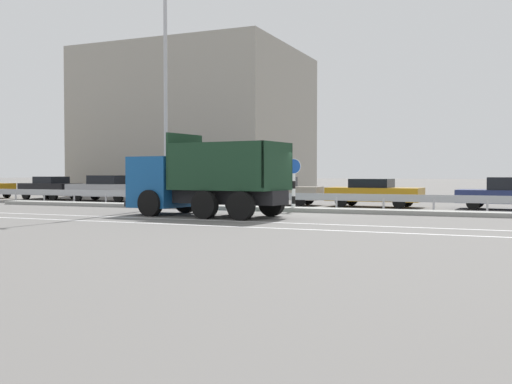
{
  "coord_description": "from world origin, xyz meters",
  "views": [
    {
      "loc": [
        8.37,
        -22.64,
        1.7
      ],
      "look_at": [
        -1.5,
        0.26,
        0.91
      ],
      "focal_mm": 42.0,
      "sensor_mm": 36.0,
      "label": 1
    }
  ],
  "objects_px": {
    "parked_car_3": "(192,188)",
    "parked_car_5": "(374,192)",
    "median_road_sign": "(294,184)",
    "parked_car_1": "(50,188)",
    "dump_truck": "(192,185)",
    "parked_car_4": "(279,191)",
    "parked_car_6": "(507,194)",
    "street_lamp_1": "(163,82)",
    "parked_car_2": "(107,188)"
  },
  "relations": [
    {
      "from": "dump_truck",
      "to": "street_lamp_1",
      "type": "xyz_separation_m",
      "value": [
        -3.59,
        3.65,
        4.83
      ]
    },
    {
      "from": "parked_car_5",
      "to": "parked_car_6",
      "type": "height_order",
      "value": "parked_car_6"
    },
    {
      "from": "parked_car_2",
      "to": "parked_car_4",
      "type": "relative_size",
      "value": 1.05
    },
    {
      "from": "parked_car_2",
      "to": "parked_car_5",
      "type": "xyz_separation_m",
      "value": [
        16.15,
        0.24,
        -0.05
      ]
    },
    {
      "from": "parked_car_1",
      "to": "parked_car_4",
      "type": "xyz_separation_m",
      "value": [
        15.98,
        -0.45,
        -0.0
      ]
    },
    {
      "from": "parked_car_4",
      "to": "parked_car_6",
      "type": "height_order",
      "value": "parked_car_6"
    },
    {
      "from": "parked_car_1",
      "to": "parked_car_6",
      "type": "bearing_deg",
      "value": -85.3
    },
    {
      "from": "parked_car_2",
      "to": "parked_car_4",
      "type": "distance_m",
      "value": 11.08
    },
    {
      "from": "parked_car_4",
      "to": "street_lamp_1",
      "type": "bearing_deg",
      "value": -40.71
    },
    {
      "from": "median_road_sign",
      "to": "parked_car_5",
      "type": "relative_size",
      "value": 0.49
    },
    {
      "from": "median_road_sign",
      "to": "parked_car_4",
      "type": "height_order",
      "value": "median_road_sign"
    },
    {
      "from": "parked_car_2",
      "to": "parked_car_6",
      "type": "bearing_deg",
      "value": -89.89
    },
    {
      "from": "median_road_sign",
      "to": "parked_car_1",
      "type": "bearing_deg",
      "value": 164.3
    },
    {
      "from": "parked_car_4",
      "to": "parked_car_5",
      "type": "xyz_separation_m",
      "value": [
        5.07,
        0.11,
        -0.02
      ]
    },
    {
      "from": "dump_truck",
      "to": "median_road_sign",
      "type": "relative_size",
      "value": 2.85
    },
    {
      "from": "parked_car_3",
      "to": "parked_car_6",
      "type": "xyz_separation_m",
      "value": [
        16.6,
        0.16,
        -0.08
      ]
    },
    {
      "from": "dump_truck",
      "to": "parked_car_1",
      "type": "bearing_deg",
      "value": 65.48
    },
    {
      "from": "median_road_sign",
      "to": "street_lamp_1",
      "type": "bearing_deg",
      "value": -176.95
    },
    {
      "from": "dump_truck",
      "to": "parked_car_6",
      "type": "height_order",
      "value": "dump_truck"
    },
    {
      "from": "parked_car_3",
      "to": "parked_car_6",
      "type": "distance_m",
      "value": 16.6
    },
    {
      "from": "street_lamp_1",
      "to": "parked_car_3",
      "type": "distance_m",
      "value": 7.58
    },
    {
      "from": "parked_car_2",
      "to": "parked_car_4",
      "type": "xyz_separation_m",
      "value": [
        11.08,
        0.14,
        -0.03
      ]
    },
    {
      "from": "median_road_sign",
      "to": "parked_car_1",
      "type": "relative_size",
      "value": 0.57
    },
    {
      "from": "median_road_sign",
      "to": "parked_car_1",
      "type": "distance_m",
      "value": 19.24
    },
    {
      "from": "parked_car_4",
      "to": "parked_car_5",
      "type": "relative_size",
      "value": 0.96
    },
    {
      "from": "parked_car_1",
      "to": "median_road_sign",
      "type": "bearing_deg",
      "value": -100.78
    },
    {
      "from": "parked_car_6",
      "to": "parked_car_4",
      "type": "bearing_deg",
      "value": 95.41
    },
    {
      "from": "dump_truck",
      "to": "parked_car_2",
      "type": "xyz_separation_m",
      "value": [
        -10.73,
        8.62,
        -0.44
      ]
    },
    {
      "from": "parked_car_2",
      "to": "parked_car_6",
      "type": "xyz_separation_m",
      "value": [
        22.29,
        0.48,
        -0.04
      ]
    },
    {
      "from": "street_lamp_1",
      "to": "parked_car_6",
      "type": "bearing_deg",
      "value": 19.78
    },
    {
      "from": "parked_car_3",
      "to": "parked_car_5",
      "type": "xyz_separation_m",
      "value": [
        10.45,
        -0.08,
        -0.09
      ]
    },
    {
      "from": "dump_truck",
      "to": "parked_car_5",
      "type": "relative_size",
      "value": 1.41
    },
    {
      "from": "parked_car_3",
      "to": "parked_car_4",
      "type": "bearing_deg",
      "value": 83.08
    },
    {
      "from": "parked_car_1",
      "to": "parked_car_4",
      "type": "bearing_deg",
      "value": -86.69
    },
    {
      "from": "parked_car_4",
      "to": "parked_car_2",
      "type": "bearing_deg",
      "value": -92.36
    },
    {
      "from": "dump_truck",
      "to": "street_lamp_1",
      "type": "height_order",
      "value": "street_lamp_1"
    },
    {
      "from": "median_road_sign",
      "to": "parked_car_3",
      "type": "bearing_deg",
      "value": 148.06
    },
    {
      "from": "parked_car_5",
      "to": "parked_car_6",
      "type": "distance_m",
      "value": 6.15
    },
    {
      "from": "parked_car_1",
      "to": "parked_car_3",
      "type": "xyz_separation_m",
      "value": [
        10.6,
        -0.27,
        0.07
      ]
    },
    {
      "from": "parked_car_3",
      "to": "parked_car_6",
      "type": "height_order",
      "value": "parked_car_3"
    },
    {
      "from": "median_road_sign",
      "to": "parked_car_5",
      "type": "distance_m",
      "value": 5.5
    },
    {
      "from": "parked_car_1",
      "to": "parked_car_5",
      "type": "xyz_separation_m",
      "value": [
        21.04,
        -0.34,
        -0.03
      ]
    },
    {
      "from": "parked_car_4",
      "to": "parked_car_6",
      "type": "bearing_deg",
      "value": 88.69
    },
    {
      "from": "median_road_sign",
      "to": "parked_car_5",
      "type": "xyz_separation_m",
      "value": [
        2.52,
        4.86,
        -0.48
      ]
    },
    {
      "from": "dump_truck",
      "to": "parked_car_6",
      "type": "distance_m",
      "value": 14.72
    },
    {
      "from": "median_road_sign",
      "to": "parked_car_6",
      "type": "relative_size",
      "value": 0.52
    },
    {
      "from": "parked_car_1",
      "to": "parked_car_3",
      "type": "relative_size",
      "value": 0.88
    },
    {
      "from": "street_lamp_1",
      "to": "parked_car_6",
      "type": "xyz_separation_m",
      "value": [
        15.15,
        5.45,
        -5.31
      ]
    },
    {
      "from": "dump_truck",
      "to": "parked_car_2",
      "type": "bearing_deg",
      "value": 57.2
    },
    {
      "from": "dump_truck",
      "to": "parked_car_5",
      "type": "height_order",
      "value": "dump_truck"
    }
  ]
}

